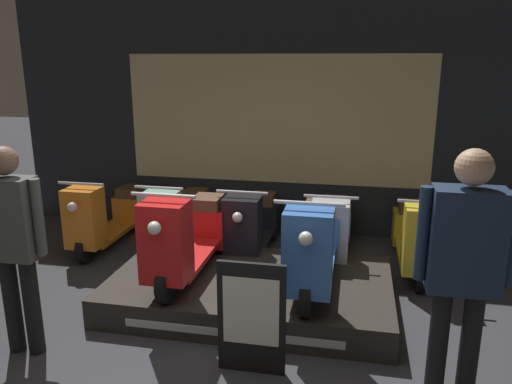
# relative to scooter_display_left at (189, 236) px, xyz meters

# --- Properties ---
(ground_plane) EXTENTS (30.00, 30.00, 0.00)m
(ground_plane) POSITION_rel_scooter_display_left_xyz_m (0.48, -1.00, -0.67)
(ground_plane) COLOR #38383D
(shop_wall_back) EXTENTS (7.39, 0.09, 3.20)m
(shop_wall_back) POSITION_rel_scooter_display_left_xyz_m (0.48, 2.28, 0.92)
(shop_wall_back) COLOR #23282D
(shop_wall_back) RESTS_ON ground_plane
(display_platform) EXTENTS (2.69, 1.59, 0.28)m
(display_platform) POSITION_rel_scooter_display_left_xyz_m (0.61, 0.04, -0.53)
(display_platform) COLOR #2D2823
(display_platform) RESTS_ON ground_plane
(scooter_display_left) EXTENTS (0.56, 1.72, 0.97)m
(scooter_display_left) POSITION_rel_scooter_display_left_xyz_m (0.00, 0.00, 0.00)
(scooter_display_left) COLOR black
(scooter_display_left) RESTS_ON display_platform
(scooter_display_right) EXTENTS (0.56, 1.72, 0.97)m
(scooter_display_right) POSITION_rel_scooter_display_left_xyz_m (1.21, 0.00, 0.00)
(scooter_display_right) COLOR black
(scooter_display_right) RESTS_ON display_platform
(scooter_backrow_0) EXTENTS (0.56, 1.72, 0.97)m
(scooter_backrow_0) POSITION_rel_scooter_display_left_xyz_m (-1.51, 1.26, -0.28)
(scooter_backrow_0) COLOR black
(scooter_backrow_0) RESTS_ON ground_plane
(scooter_backrow_1) EXTENTS (0.56, 1.72, 0.97)m
(scooter_backrow_1) POSITION_rel_scooter_display_left_xyz_m (-0.57, 1.26, -0.28)
(scooter_backrow_1) COLOR black
(scooter_backrow_1) RESTS_ON ground_plane
(scooter_backrow_2) EXTENTS (0.56, 1.72, 0.97)m
(scooter_backrow_2) POSITION_rel_scooter_display_left_xyz_m (0.38, 1.26, -0.28)
(scooter_backrow_2) COLOR black
(scooter_backrow_2) RESTS_ON ground_plane
(scooter_backrow_3) EXTENTS (0.56, 1.72, 0.97)m
(scooter_backrow_3) POSITION_rel_scooter_display_left_xyz_m (1.32, 1.26, -0.28)
(scooter_backrow_3) COLOR black
(scooter_backrow_3) RESTS_ON ground_plane
(scooter_backrow_4) EXTENTS (0.56, 1.72, 0.97)m
(scooter_backrow_4) POSITION_rel_scooter_display_left_xyz_m (2.26, 1.26, -0.28)
(scooter_backrow_4) COLOR black
(scooter_backrow_4) RESTS_ON ground_plane
(person_left_browsing) EXTENTS (0.56, 0.22, 1.71)m
(person_left_browsing) POSITION_rel_scooter_display_left_xyz_m (-1.03, -1.13, 0.33)
(person_left_browsing) COLOR black
(person_left_browsing) RESTS_ON ground_plane
(person_right_browsing) EXTENTS (0.61, 0.25, 1.81)m
(person_right_browsing) POSITION_rel_scooter_display_left_xyz_m (2.27, -1.13, 0.41)
(person_right_browsing) COLOR black
(person_right_browsing) RESTS_ON ground_plane
(price_sign_board) EXTENTS (0.52, 0.04, 0.90)m
(price_sign_board) POSITION_rel_scooter_display_left_xyz_m (0.84, -1.04, -0.22)
(price_sign_board) COLOR black
(price_sign_board) RESTS_ON ground_plane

